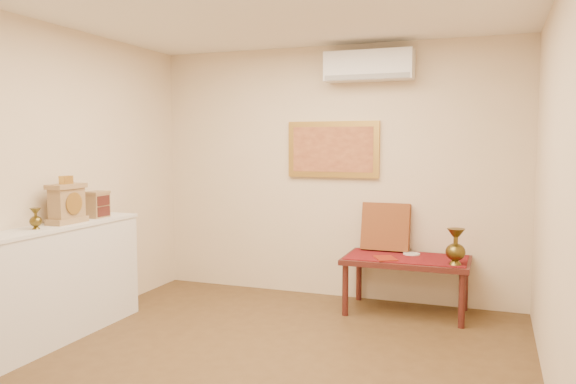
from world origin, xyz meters
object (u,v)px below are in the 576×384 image
at_px(display_ledge, 47,285).
at_px(wooden_chest, 97,204).
at_px(low_table, 407,264).
at_px(brass_urn_tall, 456,243).
at_px(mantel_clock, 67,203).

xyz_separation_m(display_ledge, wooden_chest, (0.01, 0.64, 0.61)).
bearing_deg(low_table, wooden_chest, -154.98).
height_order(brass_urn_tall, wooden_chest, wooden_chest).
height_order(wooden_chest, low_table, wooden_chest).
distance_m(mantel_clock, wooden_chest, 0.40).
relative_size(display_ledge, low_table, 1.68).
relative_size(brass_urn_tall, wooden_chest, 1.67).
bearing_deg(low_table, display_ledge, -144.90).
distance_m(display_ledge, wooden_chest, 0.88).
relative_size(brass_urn_tall, mantel_clock, 0.99).
xyz_separation_m(brass_urn_tall, display_ledge, (-3.14, -1.69, -0.27)).
bearing_deg(brass_urn_tall, wooden_chest, -161.41).
bearing_deg(wooden_chest, brass_urn_tall, 18.59).
bearing_deg(wooden_chest, display_ledge, -90.74).
relative_size(mantel_clock, wooden_chest, 1.68).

